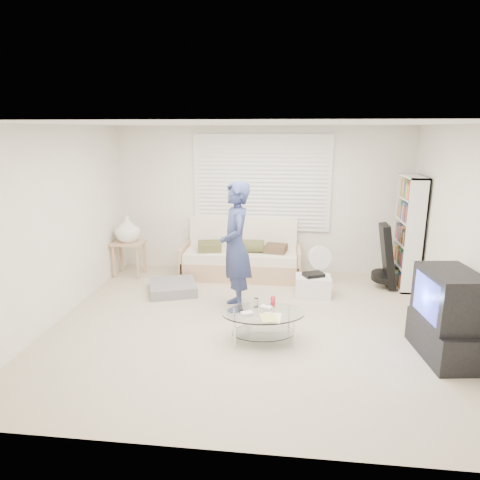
# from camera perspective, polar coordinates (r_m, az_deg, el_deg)

# --- Properties ---
(ground) EXTENTS (5.00, 5.00, 0.00)m
(ground) POSITION_cam_1_polar(r_m,az_deg,el_deg) (5.61, 1.24, -11.19)
(ground) COLOR tan
(ground) RESTS_ON ground
(room_shell) EXTENTS (5.02, 4.52, 2.51)m
(room_shell) POSITION_cam_1_polar(r_m,az_deg,el_deg) (5.59, 1.79, 6.23)
(room_shell) COLOR silver
(room_shell) RESTS_ON ground
(window_blinds) EXTENTS (2.32, 0.08, 1.62)m
(window_blinds) POSITION_cam_1_polar(r_m,az_deg,el_deg) (7.30, 2.93, 7.56)
(window_blinds) COLOR silver
(window_blinds) RESTS_ON ground
(futon_sofa) EXTENTS (1.99, 0.80, 0.97)m
(futon_sofa) POSITION_cam_1_polar(r_m,az_deg,el_deg) (7.27, 0.20, -2.40)
(futon_sofa) COLOR tan
(futon_sofa) RESTS_ON ground
(grey_floor_pillow) EXTENTS (0.87, 0.87, 0.15)m
(grey_floor_pillow) POSITION_cam_1_polar(r_m,az_deg,el_deg) (6.70, -8.92, -6.25)
(grey_floor_pillow) COLOR slate
(grey_floor_pillow) RESTS_ON ground
(side_table) EXTENTS (0.52, 0.42, 1.03)m
(side_table) POSITION_cam_1_polar(r_m,az_deg,el_deg) (7.44, -14.75, 1.09)
(side_table) COLOR tan
(side_table) RESTS_ON ground
(bookshelf) EXTENTS (0.28, 0.74, 1.76)m
(bookshelf) POSITION_cam_1_polar(r_m,az_deg,el_deg) (7.14, 21.52, 0.92)
(bookshelf) COLOR white
(bookshelf) RESTS_ON ground
(guitar_case) EXTENTS (0.37, 0.38, 1.01)m
(guitar_case) POSITION_cam_1_polar(r_m,az_deg,el_deg) (7.05, 18.93, -2.63)
(guitar_case) COLOR black
(guitar_case) RESTS_ON ground
(floor_fan) EXTENTS (0.40, 0.26, 0.65)m
(floor_fan) POSITION_cam_1_polar(r_m,az_deg,el_deg) (7.00, 10.60, -2.84)
(floor_fan) COLOR white
(floor_fan) RESTS_ON ground
(storage_bin) EXTENTS (0.52, 0.36, 0.36)m
(storage_bin) POSITION_cam_1_polar(r_m,az_deg,el_deg) (6.54, 9.70, -5.99)
(storage_bin) COLOR white
(storage_bin) RESTS_ON ground
(tv_unit) EXTENTS (0.60, 0.96, 0.99)m
(tv_unit) POSITION_cam_1_polar(r_m,az_deg,el_deg) (5.21, 25.83, -9.09)
(tv_unit) COLOR black
(tv_unit) RESTS_ON ground
(coffee_table) EXTENTS (1.05, 0.76, 0.48)m
(coffee_table) POSITION_cam_1_polar(r_m,az_deg,el_deg) (5.11, 3.08, -10.32)
(coffee_table) COLOR silver
(coffee_table) RESTS_ON ground
(standing_person) EXTENTS (0.58, 0.74, 1.78)m
(standing_person) POSITION_cam_1_polar(r_m,az_deg,el_deg) (5.79, -0.59, -0.93)
(standing_person) COLOR navy
(standing_person) RESTS_ON ground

